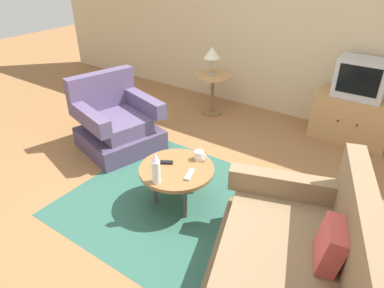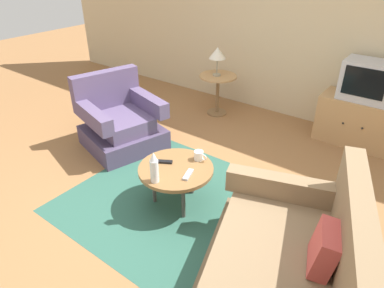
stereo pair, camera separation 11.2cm
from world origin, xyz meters
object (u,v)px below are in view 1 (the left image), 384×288
armchair (116,124)px  coffee_table (177,171)px  couch (290,273)px  vase (156,168)px  table_lamp (212,53)px  tv_remote_dark (164,162)px  tv_remote_silver (190,175)px  television (361,78)px  mug (199,155)px  side_table (213,86)px  tv_stand (351,118)px

armchair → coffee_table: 1.38m
couch → coffee_table: couch is taller
couch → vase: couch is taller
couch → table_lamp: size_ratio=4.33×
tv_remote_dark → tv_remote_silver: 0.31m
television → mug: television is taller
vase → armchair: bearing=149.3°
coffee_table → side_table: 2.16m
television → tv_remote_silver: television is taller
side_table → television: television is taller
vase → side_table: bearing=110.1°
television → table_lamp: bearing=-170.2°
side_table → tv_remote_silver: size_ratio=3.35×
side_table → tv_stand: same height
vase → coffee_table: bearing=88.2°
mug → tv_remote_silver: 0.29m
tv_stand → table_lamp: size_ratio=2.29×
coffee_table → tv_remote_dark: bearing=-178.5°
side_table → tv_remote_silver: (1.01, -2.02, -0.01)m
armchair → vase: bearing=75.0°
table_lamp → tv_remote_silver: bearing=-63.0°
tv_remote_silver → couch: bearing=52.5°
coffee_table → television: size_ratio=1.23×
side_table → coffee_table: bearing=-67.1°
vase → tv_remote_dark: size_ratio=1.81×
armchair → couch: size_ratio=0.60×
television → table_lamp: size_ratio=1.42×
mug → coffee_table: bearing=-110.9°
tv_remote_dark → tv_remote_silver: size_ratio=0.93×
couch → side_table: size_ratio=2.94×
table_lamp → vase: table_lamp is taller
couch → table_lamp: table_lamp is taller
vase → television: bearing=67.8°
side_table → tv_remote_dark: bearing=-70.8°
tv_remote_silver → side_table: bearing=-170.9°
tv_stand → mug: bearing=-114.7°
tv_remote_dark → television: bearing=32.1°
armchair → tv_remote_silver: bearing=86.2°
tv_remote_dark → tv_remote_silver: bearing=-36.0°
couch → tv_stand: 2.75m
side_table → tv_remote_silver: bearing=-63.5°
side_table → vase: size_ratio=2.00×
couch → tv_remote_silver: bearing=51.8°
couch → tv_remote_silver: 1.18m
armchair → tv_remote_dark: 1.25m
coffee_table → side_table: bearing=112.9°
vase → mug: size_ratio=2.17×
table_lamp → vase: (0.85, -2.25, -0.35)m
coffee_table → mug: size_ratio=5.14×
television → tv_stand: bearing=90.0°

